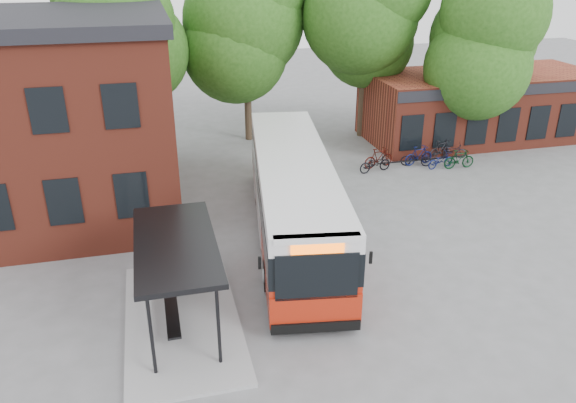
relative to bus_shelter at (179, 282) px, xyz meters
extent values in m
plane|color=slate|center=(4.50, 1.00, -1.45)|extent=(100.00, 100.00, 0.00)
imported|color=black|center=(10.92, 10.77, -0.96)|extent=(1.94, 0.98, 0.97)
imported|color=#3D0D07|center=(11.37, 11.36, -0.90)|extent=(1.89, 0.92, 1.09)
imported|color=black|center=(13.44, 11.07, -1.02)|extent=(1.75, 1.10, 0.87)
imported|color=#0D1548|center=(13.66, 11.24, -0.92)|extent=(1.83, 0.80, 1.06)
imported|color=#111954|center=(14.58, 10.47, -1.02)|extent=(1.73, 0.93, 0.86)
imported|color=black|center=(15.29, 11.78, -0.90)|extent=(1.91, 1.13, 1.11)
imported|color=black|center=(15.97, 11.79, -1.02)|extent=(1.72, 1.16, 0.85)
imported|color=black|center=(15.51, 10.15, -0.93)|extent=(1.75, 0.51, 1.05)
camera|label=1|loc=(-0.34, -15.06, 9.34)|focal=35.00mm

